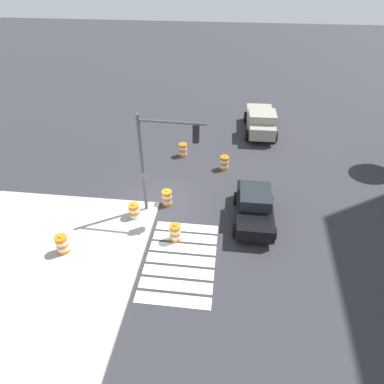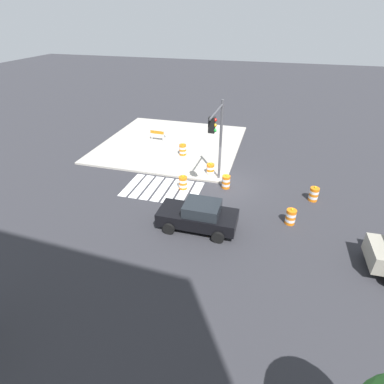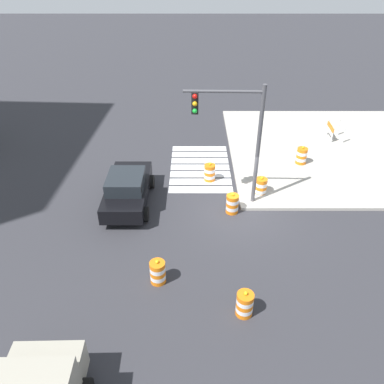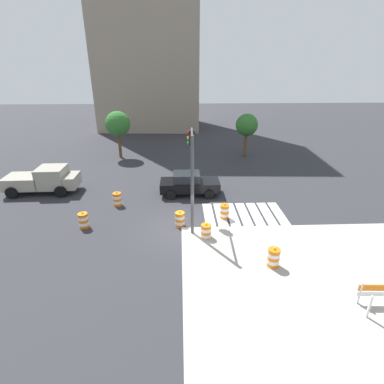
{
  "view_description": "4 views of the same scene",
  "coord_description": "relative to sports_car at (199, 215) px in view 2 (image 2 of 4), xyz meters",
  "views": [
    {
      "loc": [
        14.74,
        3.62,
        11.73
      ],
      "look_at": [
        0.09,
        1.86,
        1.11
      ],
      "focal_mm": 31.55,
      "sensor_mm": 36.0,
      "label": 1
    },
    {
      "loc": [
        -2.67,
        18.33,
        10.43
      ],
      "look_at": [
        1.59,
        3.0,
        0.87
      ],
      "focal_mm": 28.37,
      "sensor_mm": 36.0,
      "label": 2
    },
    {
      "loc": [
        -13.81,
        2.22,
        10.13
      ],
      "look_at": [
        -0.22,
        2.24,
        1.17
      ],
      "focal_mm": 34.96,
      "sensor_mm": 36.0,
      "label": 3
    },
    {
      "loc": [
        -0.0,
        -15.12,
        8.87
      ],
      "look_at": [
        0.71,
        2.61,
        1.26
      ],
      "focal_mm": 28.03,
      "sensor_mm": 36.0,
      "label": 4
    }
  ],
  "objects": [
    {
      "name": "ground_plane",
      "position": [
        -0.6,
        -5.21,
        -0.81
      ],
      "size": [
        120.0,
        120.0,
        0.0
      ],
      "primitive_type": "plane",
      "color": "#2D2D33"
    },
    {
      "name": "sidewalk_corner",
      "position": [
        5.4,
        -11.21,
        -0.74
      ],
      "size": [
        12.0,
        12.0,
        0.15
      ],
      "primitive_type": "cube",
      "color": "#ADA89E",
      "rests_on": "ground"
    },
    {
      "name": "crosswalk_stripes",
      "position": [
        3.4,
        -3.41,
        -0.8
      ],
      "size": [
        5.1,
        3.2,
        0.02
      ],
      "color": "silver",
      "rests_on": "ground"
    },
    {
      "name": "sports_car",
      "position": [
        0.0,
        0.0,
        0.0
      ],
      "size": [
        4.3,
        2.15,
        1.63
      ],
      "color": "black",
      "rests_on": "ground"
    },
    {
      "name": "traffic_barrel_near_corner",
      "position": [
        2.08,
        -3.87,
        -0.36
      ],
      "size": [
        0.56,
        0.56,
        1.02
      ],
      "color": "orange",
      "rests_on": "ground"
    },
    {
      "name": "traffic_barrel_crosswalk_end",
      "position": [
        0.73,
        -6.29,
        -0.36
      ],
      "size": [
        0.56,
        0.56,
        1.02
      ],
      "color": "orange",
      "rests_on": "ground"
    },
    {
      "name": "traffic_barrel_median_near",
      "position": [
        -6.32,
        -4.68,
        -0.36
      ],
      "size": [
        0.56,
        0.56,
        1.02
      ],
      "color": "orange",
      "rests_on": "ground"
    },
    {
      "name": "traffic_barrel_median_far",
      "position": [
        -4.9,
        -1.76,
        -0.36
      ],
      "size": [
        0.56,
        0.56,
        1.02
      ],
      "color": "orange",
      "rests_on": "ground"
    },
    {
      "name": "traffic_barrel_far_curb",
      "position": [
        -0.69,
        -4.78,
        -0.36
      ],
      "size": [
        0.56,
        0.56,
        1.02
      ],
      "color": "orange",
      "rests_on": "ground"
    },
    {
      "name": "traffic_barrel_on_sidewalk",
      "position": [
        3.65,
        -8.94,
        -0.21
      ],
      "size": [
        0.56,
        0.56,
        1.02
      ],
      "color": "orange",
      "rests_on": "sidewalk_corner"
    },
    {
      "name": "construction_barricade",
      "position": [
        6.85,
        -11.61,
        -0.09
      ],
      "size": [
        1.3,
        0.83,
        1.0
      ],
      "color": "silver",
      "rests_on": "sidewalk_corner"
    },
    {
      "name": "traffic_light_pole",
      "position": [
        0.02,
        -4.67,
        3.1
      ],
      "size": [
        0.47,
        3.29,
        5.5
      ],
      "color": "#4C4C51",
      "rests_on": "sidewalk_corner"
    }
  ]
}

